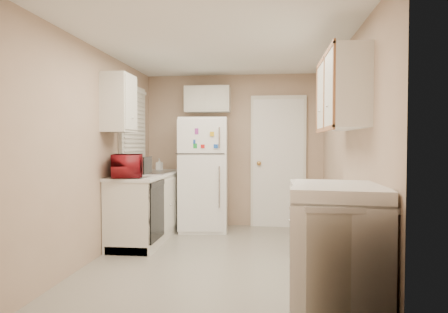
# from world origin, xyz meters

# --- Properties ---
(floor) EXTENTS (3.80, 3.80, 0.00)m
(floor) POSITION_xyz_m (0.00, 0.00, 0.00)
(floor) COLOR #A9A499
(floor) RESTS_ON ground
(ceiling) EXTENTS (3.80, 3.80, 0.00)m
(ceiling) POSITION_xyz_m (0.00, 0.00, 2.40)
(ceiling) COLOR white
(ceiling) RESTS_ON floor
(wall_left) EXTENTS (3.80, 3.80, 0.00)m
(wall_left) POSITION_xyz_m (-1.40, 0.00, 1.20)
(wall_left) COLOR tan
(wall_left) RESTS_ON floor
(wall_right) EXTENTS (3.80, 3.80, 0.00)m
(wall_right) POSITION_xyz_m (1.40, 0.00, 1.20)
(wall_right) COLOR tan
(wall_right) RESTS_ON floor
(wall_back) EXTENTS (2.80, 2.80, 0.00)m
(wall_back) POSITION_xyz_m (0.00, 1.90, 1.20)
(wall_back) COLOR tan
(wall_back) RESTS_ON floor
(wall_front) EXTENTS (2.80, 2.80, 0.00)m
(wall_front) POSITION_xyz_m (0.00, -1.90, 1.20)
(wall_front) COLOR tan
(wall_front) RESTS_ON floor
(left_counter) EXTENTS (0.60, 1.80, 0.90)m
(left_counter) POSITION_xyz_m (-1.10, 0.90, 0.45)
(left_counter) COLOR silver
(left_counter) RESTS_ON floor
(dishwasher) EXTENTS (0.03, 0.58, 0.72)m
(dishwasher) POSITION_xyz_m (-0.81, 0.30, 0.49)
(dishwasher) COLOR black
(dishwasher) RESTS_ON floor
(sink) EXTENTS (0.54, 0.74, 0.16)m
(sink) POSITION_xyz_m (-1.10, 1.05, 0.86)
(sink) COLOR gray
(sink) RESTS_ON left_counter
(microwave) EXTENTS (0.57, 0.42, 0.34)m
(microwave) POSITION_xyz_m (-1.15, 0.23, 1.05)
(microwave) COLOR maroon
(microwave) RESTS_ON left_counter
(soap_bottle) EXTENTS (0.10, 0.10, 0.18)m
(soap_bottle) POSITION_xyz_m (-1.11, 1.51, 1.00)
(soap_bottle) COLOR silver
(soap_bottle) RESTS_ON left_counter
(window_blinds) EXTENTS (0.10, 0.98, 1.08)m
(window_blinds) POSITION_xyz_m (-1.36, 1.05, 1.60)
(window_blinds) COLOR silver
(window_blinds) RESTS_ON wall_left
(upper_cabinet_left) EXTENTS (0.30, 0.45, 0.70)m
(upper_cabinet_left) POSITION_xyz_m (-1.25, 0.22, 1.80)
(upper_cabinet_left) COLOR silver
(upper_cabinet_left) RESTS_ON wall_left
(refrigerator) EXTENTS (0.75, 0.73, 1.69)m
(refrigerator) POSITION_xyz_m (-0.42, 1.51, 0.85)
(refrigerator) COLOR white
(refrigerator) RESTS_ON floor
(cabinet_over_fridge) EXTENTS (0.70, 0.30, 0.40)m
(cabinet_over_fridge) POSITION_xyz_m (-0.40, 1.75, 2.00)
(cabinet_over_fridge) COLOR silver
(cabinet_over_fridge) RESTS_ON wall_back
(interior_door) EXTENTS (0.86, 0.06, 2.08)m
(interior_door) POSITION_xyz_m (0.70, 1.86, 1.02)
(interior_door) COLOR white
(interior_door) RESTS_ON floor
(right_counter) EXTENTS (0.60, 2.00, 0.90)m
(right_counter) POSITION_xyz_m (1.10, -0.80, 0.45)
(right_counter) COLOR silver
(right_counter) RESTS_ON floor
(stove) EXTENTS (0.77, 0.90, 1.01)m
(stove) POSITION_xyz_m (1.09, -1.37, 0.51)
(stove) COLOR white
(stove) RESTS_ON floor
(upper_cabinet_right) EXTENTS (0.30, 1.20, 0.70)m
(upper_cabinet_right) POSITION_xyz_m (1.25, -0.50, 1.80)
(upper_cabinet_right) COLOR silver
(upper_cabinet_right) RESTS_ON wall_right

